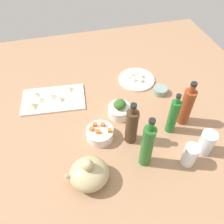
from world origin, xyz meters
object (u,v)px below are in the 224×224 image
object	(u,v)px
bottle_2	(132,126)
plate_tofu	(136,79)
bottle_1	(147,146)
bowl_small_side	(160,90)
bowl_greens	(119,111)
teapot	(89,173)
bowl_carrots	(100,134)
bottle_0	(173,116)
bottle_3	(186,106)
drinking_glass_1	(206,143)
drinking_glass_0	(190,155)
cutting_board	(53,99)

from	to	relation	value
bottle_2	plate_tofu	bearing A→B (deg)	-112.33
bottle_1	bowl_small_side	bearing A→B (deg)	-120.90
bowl_greens	teapot	bearing A→B (deg)	55.83
bowl_greens	bowl_small_side	xyz separation A→B (cm)	(-27.98, -10.73, -1.01)
bowl_carrots	bottle_0	xyz separation A→B (cm)	(-35.27, 4.13, 7.70)
bowl_small_side	bottle_3	size ratio (longest dim) A/B	0.32
bottle_2	bowl_carrots	bearing A→B (deg)	-19.39
plate_tofu	bowl_carrots	bearing A→B (deg)	49.85
drinking_glass_1	bottle_2	bearing A→B (deg)	-25.20
bottle_3	drinking_glass_0	xyz separation A→B (cm)	(8.74, 23.21, -5.31)
bottle_0	drinking_glass_0	xyz separation A→B (cm)	(-0.08, 19.39, -4.69)
bottle_1	bottle_2	world-z (taller)	bottle_1
bowl_greens	bowl_small_side	world-z (taller)	bowl_greens
bottle_1	bottle_2	bearing A→B (deg)	-79.65
bowl_small_side	cutting_board	bearing A→B (deg)	-8.85
plate_tofu	bottle_0	bearing A→B (deg)	95.02
bowl_greens	drinking_glass_1	xyz separation A→B (cm)	(-32.09, 31.97, 3.44)
bowl_greens	drinking_glass_1	size ratio (longest dim) A/B	0.96
drinking_glass_0	bowl_greens	bearing A→B (deg)	-58.45
cutting_board	drinking_glass_1	distance (cm)	84.27
plate_tofu	teapot	xyz separation A→B (cm)	(40.77, 58.43, 4.87)
bowl_carrots	bottle_3	distance (cm)	44.88
cutting_board	teapot	bearing A→B (deg)	101.81
cutting_board	bottle_3	world-z (taller)	bottle_3
bowl_carrots	drinking_glass_0	distance (cm)	42.57
bottle_2	drinking_glass_1	bearing A→B (deg)	154.80
bowl_carrots	bowl_small_side	bearing A→B (deg)	-150.95
bottle_0	bowl_greens	bearing A→B (deg)	-36.82
bottle_1	drinking_glass_0	size ratio (longest dim) A/B	2.54
bottle_2	drinking_glass_0	world-z (taller)	bottle_2
bottle_1	bottle_3	xyz separation A→B (cm)	(-27.48, -18.06, -1.44)
bowl_greens	bowl_small_side	size ratio (longest dim) A/B	1.46
plate_tofu	bowl_small_side	world-z (taller)	bowl_small_side
teapot	drinking_glass_1	distance (cm)	54.65
cutting_board	bottle_3	size ratio (longest dim) A/B	1.36
plate_tofu	teapot	size ratio (longest dim) A/B	1.23
bowl_carrots	bottle_2	xyz separation A→B (cm)	(-14.18, 4.99, 7.69)
plate_tofu	bowl_greens	world-z (taller)	bowl_greens
plate_tofu	bottle_3	size ratio (longest dim) A/B	0.86
teapot	bowl_greens	bearing A→B (deg)	-124.17
bottle_3	bottle_1	bearing A→B (deg)	33.32
bowl_greens	bowl_carrots	bearing A→B (deg)	42.46
bowl_carrots	bottle_2	distance (cm)	16.88
bottle_2	bottle_3	size ratio (longest dim) A/B	0.94
plate_tofu	bottle_3	world-z (taller)	bottle_3
bowl_small_side	bottle_3	world-z (taller)	bottle_3
bowl_small_side	bottle_3	bearing A→B (deg)	96.68
bottle_2	drinking_glass_0	size ratio (longest dim) A/B	2.13
bottle_1	bowl_carrots	bearing A→B (deg)	-47.86
bowl_small_side	bottle_2	size ratio (longest dim) A/B	0.34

